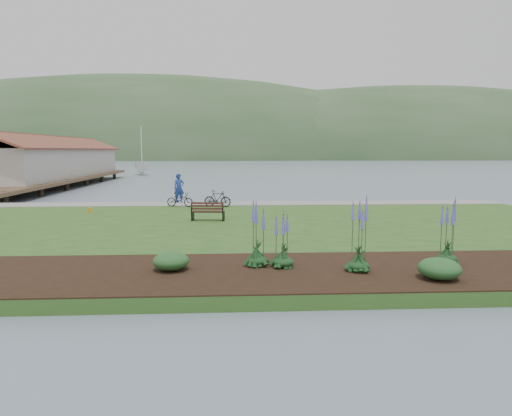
{
  "coord_description": "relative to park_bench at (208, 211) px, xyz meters",
  "views": [
    {
      "loc": [
        -0.67,
        -22.57,
        3.89
      ],
      "look_at": [
        0.42,
        -2.38,
        1.3
      ],
      "focal_mm": 32.0,
      "sensor_mm": 36.0,
      "label": 1
    }
  ],
  "objects": [
    {
      "name": "ground",
      "position": [
        1.85,
        0.21,
        -0.89
      ],
      "size": [
        600.0,
        600.0,
        0.0
      ],
      "primitive_type": "plane",
      "color": "slate",
      "rests_on": "ground"
    },
    {
      "name": "lawn",
      "position": [
        1.85,
        -1.79,
        -0.69
      ],
      "size": [
        34.0,
        20.0,
        0.4
      ],
      "primitive_type": "cube",
      "color": "#2A511C",
      "rests_on": "ground"
    },
    {
      "name": "shoreline_path",
      "position": [
        1.85,
        7.11,
        -0.48
      ],
      "size": [
        34.0,
        2.2,
        0.03
      ],
      "primitive_type": "cube",
      "color": "gray",
      "rests_on": "lawn"
    },
    {
      "name": "garden_bed",
      "position": [
        4.85,
        -9.59,
        -0.47
      ],
      "size": [
        24.0,
        4.4,
        0.04
      ],
      "primitive_type": "cube",
      "color": "black",
      "rests_on": "lawn"
    },
    {
      "name": "far_hillside",
      "position": [
        21.85,
        170.21,
        -0.89
      ],
      "size": [
        580.0,
        80.0,
        38.0
      ],
      "primitive_type": null,
      "color": "#31512D",
      "rests_on": "ground"
    },
    {
      "name": "pier_pavilion",
      "position": [
        -18.15,
        27.73,
        1.75
      ],
      "size": [
        8.0,
        36.0,
        5.4
      ],
      "color": "#4C3826",
      "rests_on": "ground"
    },
    {
      "name": "park_bench",
      "position": [
        0.0,
        0.0,
        0.0
      ],
      "size": [
        1.65,
        0.83,
        0.99
      ],
      "rotation": [
        0.0,
        0.0,
        -0.12
      ],
      "color": "black",
      "rests_on": "lawn"
    },
    {
      "name": "person",
      "position": [
        -2.26,
        7.71,
        0.65
      ],
      "size": [
        0.99,
        0.85,
        2.28
      ],
      "primitive_type": "imported",
      "rotation": [
        0.0,
        0.0,
        0.41
      ],
      "color": "navy",
      "rests_on": "lawn"
    },
    {
      "name": "bicycle_a",
      "position": [
        -2.0,
        5.73,
        -0.05
      ],
      "size": [
        0.97,
        1.76,
        0.87
      ],
      "primitive_type": "imported",
      "rotation": [
        0.0,
        0.0,
        1.32
      ],
      "color": "black",
      "rests_on": "lawn"
    },
    {
      "name": "bicycle_b",
      "position": [
        0.31,
        5.48,
        0.02
      ],
      "size": [
        0.92,
        1.75,
        1.01
      ],
      "primitive_type": "imported",
      "rotation": [
        0.0,
        0.0,
        1.3
      ],
      "color": "black",
      "rests_on": "lawn"
    },
    {
      "name": "sailboat",
      "position": [
        -12.61,
        49.13,
        -0.89
      ],
      "size": [
        11.43,
        11.53,
        23.66
      ],
      "primitive_type": "imported",
      "rotation": [
        0.0,
        0.0,
        0.33
      ],
      "color": "silver",
      "rests_on": "ground"
    },
    {
      "name": "pannier",
      "position": [
        -6.74,
        3.22,
        -0.35
      ],
      "size": [
        0.26,
        0.31,
        0.28
      ],
      "primitive_type": "cube",
      "rotation": [
        0.0,
        0.0,
        0.42
      ],
      "color": "orange",
      "rests_on": "lawn"
    },
    {
      "name": "echium_0",
      "position": [
        4.8,
        -9.8,
        0.53
      ],
      "size": [
        0.62,
        0.62,
        2.38
      ],
      "color": "#123316",
      "rests_on": "garden_bed"
    },
    {
      "name": "echium_1",
      "position": [
        7.72,
        -9.12,
        0.46
      ],
      "size": [
        0.62,
        0.62,
        2.23
      ],
      "color": "#123316",
      "rests_on": "garden_bed"
    },
    {
      "name": "echium_4",
      "position": [
        2.69,
        -9.26,
        0.31
      ],
      "size": [
        0.62,
        0.62,
        1.9
      ],
      "color": "#123316",
      "rests_on": "garden_bed"
    },
    {
      "name": "echium_5",
      "position": [
        1.93,
        -9.04,
        0.38
      ],
      "size": [
        0.62,
        0.62,
        2.19
      ],
      "color": "#123316",
      "rests_on": "garden_bed"
    },
    {
      "name": "shrub_0",
      "position": [
        -0.58,
        -9.4,
        -0.19
      ],
      "size": [
        1.04,
        1.04,
        0.52
      ],
      "primitive_type": "ellipsoid",
      "color": "#1E4C21",
      "rests_on": "garden_bed"
    },
    {
      "name": "shrub_1",
      "position": [
        6.75,
        -10.71,
        -0.17
      ],
      "size": [
        1.13,
        1.13,
        0.56
      ],
      "primitive_type": "ellipsoid",
      "color": "#1E4C21",
      "rests_on": "garden_bed"
    }
  ]
}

